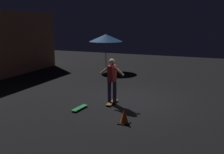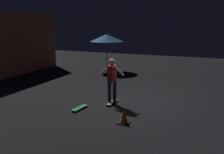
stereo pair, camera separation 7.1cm
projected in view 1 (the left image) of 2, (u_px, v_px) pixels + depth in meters
The scene contains 6 objects.
ground_plane at pixel (131, 100), 10.17m from camera, with size 28.00×28.00×0.00m, color black.
patio_umbrella at pixel (106, 38), 15.95m from camera, with size 2.10×2.10×2.30m.
skateboard_ridden at pixel (112, 102), 9.67m from camera, with size 0.79×0.24×0.07m.
skateboard_spare at pixel (80, 108), 9.06m from camera, with size 0.80×0.28×0.07m.
skater at pixel (112, 77), 9.46m from camera, with size 0.39×0.98×1.67m.
traffic_cone at pixel (124, 117), 7.77m from camera, with size 0.34×0.34×0.46m.
Camera 1 is at (-9.29, -3.02, 3.07)m, focal length 40.62 mm.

